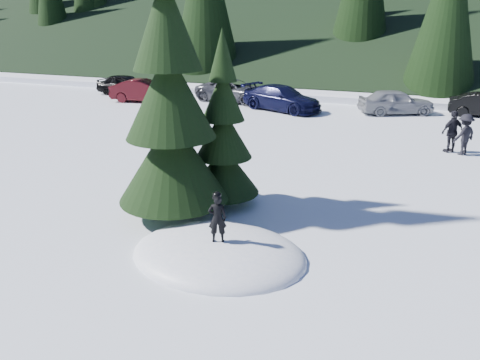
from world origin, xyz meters
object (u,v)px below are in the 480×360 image
(adult_2, at_px, (464,134))
(car_0, at_px, (126,84))
(adult_1, at_px, (452,132))
(car_3, at_px, (282,98))
(car_4, at_px, (396,102))
(car_1, at_px, (145,91))
(car_2, at_px, (234,91))
(spruce_tall, at_px, (170,106))
(child_skier, at_px, (217,218))
(spruce_short, at_px, (223,139))

(adult_2, bearing_deg, car_0, -68.67)
(adult_1, height_order, car_3, adult_1)
(car_4, bearing_deg, car_1, 72.06)
(car_2, bearing_deg, car_4, -83.51)
(adult_1, bearing_deg, car_0, -58.84)
(spruce_tall, relative_size, car_0, 1.97)
(child_skier, bearing_deg, spruce_tall, -64.60)
(child_skier, height_order, adult_2, adult_2)
(spruce_tall, height_order, spruce_short, spruce_tall)
(spruce_tall, distance_m, car_0, 23.20)
(adult_2, xyz_separation_m, car_2, (-13.84, 8.34, -0.14))
(spruce_tall, relative_size, child_skier, 7.05)
(adult_1, relative_size, car_1, 0.40)
(adult_2, bearing_deg, car_2, -79.76)
(child_skier, bearing_deg, car_3, -102.20)
(child_skier, relative_size, car_2, 0.23)
(car_3, bearing_deg, car_1, 113.55)
(car_1, height_order, car_3, car_3)
(car_0, xyz_separation_m, car_1, (2.92, -2.08, 0.01))
(spruce_tall, distance_m, car_3, 16.94)
(child_skier, xyz_separation_m, car_2, (-7.70, 20.41, -0.35))
(adult_1, height_order, adult_2, adult_1)
(spruce_short, bearing_deg, adult_2, 49.82)
(car_4, bearing_deg, car_0, 64.86)
(adult_1, bearing_deg, car_3, -72.69)
(spruce_short, height_order, car_3, spruce_short)
(spruce_short, bearing_deg, car_3, 99.52)
(spruce_short, height_order, car_2, spruce_short)
(spruce_tall, relative_size, car_4, 1.97)
(spruce_short, height_order, adult_2, spruce_short)
(child_skier, relative_size, car_1, 0.27)
(adult_2, xyz_separation_m, car_0, (-22.42, 8.15, -0.13))
(spruce_tall, xyz_separation_m, car_3, (-1.56, 16.67, -2.56))
(spruce_short, xyz_separation_m, adult_2, (7.38, 8.74, -1.23))
(spruce_tall, xyz_separation_m, child_skier, (2.24, -1.94, -2.23))
(adult_1, bearing_deg, car_1, -56.05)
(car_0, bearing_deg, adult_1, -110.23)
(spruce_tall, xyz_separation_m, car_0, (-14.04, 18.29, -2.57))
(spruce_tall, xyz_separation_m, car_2, (-5.46, 18.48, -2.58))
(spruce_tall, xyz_separation_m, adult_2, (8.38, 10.14, -2.44))
(car_3, bearing_deg, car_4, -57.53)
(car_2, bearing_deg, car_0, 99.99)
(car_0, relative_size, car_1, 0.96)
(adult_1, relative_size, car_2, 0.34)
(car_3, xyz_separation_m, car_4, (6.68, 1.39, -0.02))
(child_skier, relative_size, adult_1, 0.67)
(car_1, relative_size, car_2, 0.86)
(spruce_tall, xyz_separation_m, adult_1, (7.92, 10.34, -2.41))
(car_0, height_order, car_3, car_3)
(car_4, bearing_deg, car_3, 77.27)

